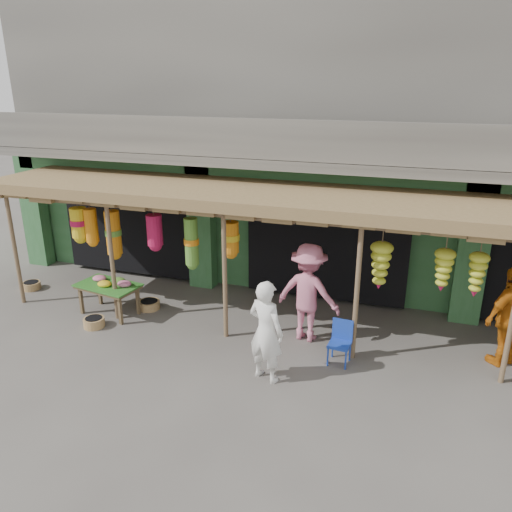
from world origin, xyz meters
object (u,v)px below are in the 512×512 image
(person_front, at_px, (266,331))
(flower_table, at_px, (109,286))
(person_shopper, at_px, (308,293))
(person_vendor, at_px, (510,316))
(blue_chair, at_px, (341,339))

(person_front, bearing_deg, flower_table, 0.46)
(flower_table, height_order, person_shopper, person_shopper)
(flower_table, xyz_separation_m, person_vendor, (7.83, 0.51, 0.29))
(blue_chair, relative_size, person_vendor, 0.42)
(blue_chair, distance_m, person_front, 1.53)
(flower_table, height_order, blue_chair, flower_table)
(person_vendor, distance_m, person_shopper, 3.56)
(person_front, bearing_deg, person_vendor, -136.05)
(person_front, distance_m, person_shopper, 1.64)
(flower_table, xyz_separation_m, blue_chair, (5.05, -0.36, -0.20))
(flower_table, xyz_separation_m, person_shopper, (4.28, 0.29, 0.33))
(flower_table, distance_m, person_shopper, 4.31)
(flower_table, distance_m, person_vendor, 7.86)
(flower_table, distance_m, blue_chair, 5.07)
(person_vendor, height_order, person_shopper, person_shopper)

